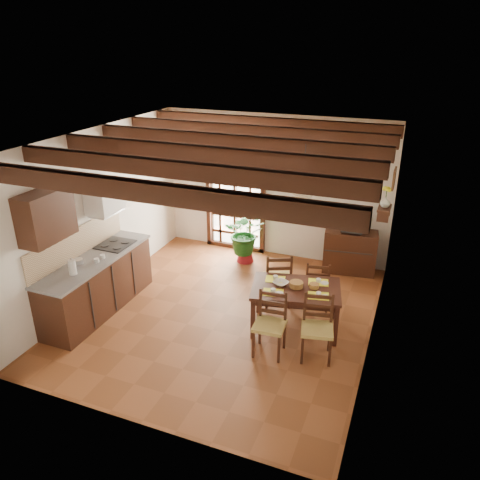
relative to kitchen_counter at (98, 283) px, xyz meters
The scene contains 25 objects.
ground_plane 2.10m from the kitchen_counter, 17.06° to the left, with size 5.00×5.00×0.00m, color brown.
room_shell 2.45m from the kitchen_counter, 17.06° to the left, with size 4.52×5.02×2.81m.
ceiling_beams 3.02m from the kitchen_counter, 17.06° to the left, with size 4.50×4.34×0.20m.
french_door 3.33m from the kitchen_counter, 69.23° to the left, with size 1.26×0.11×2.32m.
kitchen_counter is the anchor object (origin of this frame).
upper_cabinet 1.55m from the kitchen_counter, 99.72° to the right, with size 0.35×0.80×0.70m, color #351A10.
range_hood 1.38m from the kitchen_counter, 99.79° to the left, with size 0.38×0.60×0.54m.
counter_items 0.49m from the kitchen_counter, 89.91° to the left, with size 0.50×1.43×0.25m.
dining_table 3.16m from the kitchen_counter, 11.52° to the left, with size 1.44×1.10×0.70m.
chair_near_left 2.93m from the kitchen_counter, ahead, with size 0.45×0.43×0.91m.
chair_near_right 3.55m from the kitchen_counter, ahead, with size 0.51×0.49×0.93m.
chair_far_left 2.90m from the kitchen_counter, 24.58° to the left, with size 0.57×0.56×0.95m.
chair_far_right 3.53m from the kitchen_counter, 22.43° to the left, with size 0.46×0.45×0.85m.
table_setting 3.16m from the kitchen_counter, 11.52° to the left, with size 0.94×0.63×0.09m.
table_bowl 2.93m from the kitchen_counter, 12.34° to the left, with size 0.22×0.22×0.05m, color white.
sideboard 4.53m from the kitchen_counter, 38.57° to the left, with size 0.95×0.43×0.81m, color #351A10.
crt_tv 4.56m from the kitchen_counter, 38.51° to the left, with size 0.40×0.38×0.32m.
fuse_box 4.80m from the kitchen_counter, 41.72° to the left, with size 0.25×0.03×0.32m, color white.
plant_pot 2.98m from the kitchen_counter, 57.88° to the left, with size 0.34×0.34×0.21m, color maroon.
potted_plant 2.96m from the kitchen_counter, 57.88° to the left, with size 1.99×1.70×2.21m, color #144C19.
wall_shelf 4.76m from the kitchen_counter, 28.25° to the left, with size 0.20×0.42×0.20m.
shelf_vase 4.80m from the kitchen_counter, 28.25° to the left, with size 0.15×0.15×0.15m, color #B2BFB2.
shelf_flowers 4.85m from the kitchen_counter, 28.25° to the left, with size 0.14×0.14×0.36m.
framed_picture 4.98m from the kitchen_counter, 27.77° to the left, with size 0.03×0.32×0.32m.
pendant_lamp 3.56m from the kitchen_counter, 13.29° to the left, with size 0.36×0.36×0.84m.
Camera 1 is at (2.56, -5.88, 4.10)m, focal length 35.00 mm.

